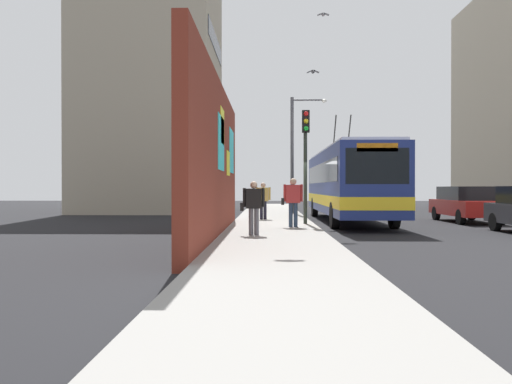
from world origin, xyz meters
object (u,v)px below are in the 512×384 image
pedestrian_at_curb (293,198)px  street_lamp (296,146)px  pedestrian_midblock (263,198)px  city_bus (347,182)px  pedestrian_near_wall (253,204)px  traffic_light (306,147)px  parked_car_red (466,203)px

pedestrian_at_curb → street_lamp: size_ratio=0.27×
pedestrian_midblock → city_bus: bearing=-78.9°
pedestrian_midblock → pedestrian_near_wall: size_ratio=1.02×
traffic_light → street_lamp: size_ratio=0.68×
parked_car_red → street_lamp: (5.41, 7.21, 3.00)m
pedestrian_midblock → traffic_light: 3.86m
parked_car_red → pedestrian_midblock: (-0.47, 8.99, 0.24)m
parked_car_red → pedestrian_at_curb: size_ratio=2.77×
pedestrian_near_wall → traffic_light: (4.70, -1.86, 2.01)m
pedestrian_midblock → pedestrian_at_curb: (-4.49, -1.08, 0.07)m
pedestrian_at_curb → parked_car_red: bearing=-57.9°
pedestrian_near_wall → pedestrian_at_curb: bearing=-22.8°
city_bus → pedestrian_at_curb: (-5.23, 2.71, -0.64)m
city_bus → pedestrian_near_wall: (-8.32, 4.01, -0.74)m
pedestrian_near_wall → street_lamp: (13.46, -1.99, 2.78)m
parked_car_red → pedestrian_near_wall: (-8.06, 9.21, 0.22)m
pedestrian_midblock → traffic_light: size_ratio=0.37×
pedestrian_midblock → street_lamp: bearing=-16.8°
pedestrian_near_wall → street_lamp: size_ratio=0.25×
city_bus → traffic_light: city_bus is taller
pedestrian_near_wall → pedestrian_at_curb: size_ratio=0.91×
parked_car_red → street_lamp: size_ratio=0.74×
pedestrian_midblock → pedestrian_at_curb: size_ratio=0.94×
pedestrian_near_wall → pedestrian_midblock: bearing=-1.7°
parked_car_red → street_lamp: bearing=53.2°
parked_car_red → traffic_light: (-3.35, 7.35, 2.22)m
pedestrian_at_curb → street_lamp: 10.73m
city_bus → street_lamp: bearing=21.4°
pedestrian_at_curb → street_lamp: street_lamp is taller
city_bus → pedestrian_near_wall: city_bus is taller
traffic_light → pedestrian_midblock: bearing=29.7°
city_bus → parked_car_red: (-0.27, -5.20, -0.96)m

